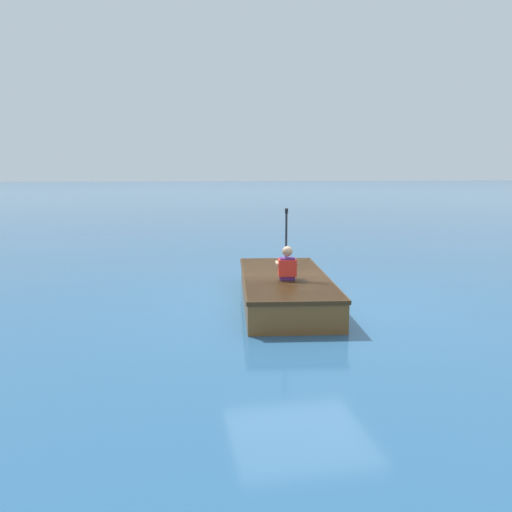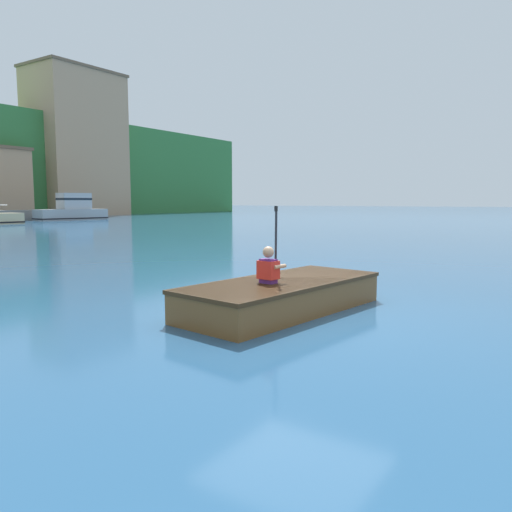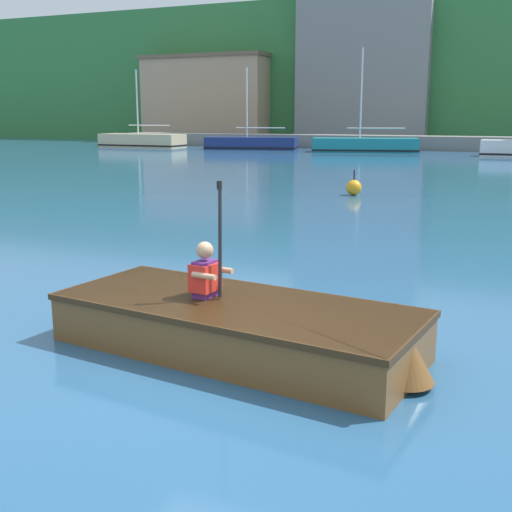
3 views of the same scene
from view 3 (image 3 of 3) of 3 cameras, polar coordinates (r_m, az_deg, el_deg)
The scene contains 11 objects.
ground_plane at distance 6.11m, azimuth -3.17°, elevation -9.18°, with size 300.00×300.00×0.00m, color #28567F.
shoreline_ridge at distance 60.93m, azimuth 21.39°, elevation 14.83°, with size 120.00×20.00×11.34m.
waterfront_warehouse_left at distance 59.56m, azimuth -2.70°, elevation 13.71°, with size 11.19×11.40×7.17m.
waterfront_office_block_center at distance 54.53m, azimuth 10.09°, elevation 18.35°, with size 10.60×6.66×16.06m.
marina_dock at distance 43.79m, azimuth 20.01°, elevation 9.34°, with size 52.66×2.40×0.90m.
moored_boat_dock_west_inner at distance 43.26m, azimuth -0.42°, elevation 9.97°, with size 6.33×3.16×5.27m.
moored_boat_dock_center_near at distance 46.87m, azimuth -10.09°, elevation 10.04°, with size 6.12×2.21×5.34m.
moored_boat_dock_center_far at distance 40.70m, azimuth 9.65°, elevation 9.67°, with size 6.78×3.80×6.20m.
rowboat_foreground at distance 6.22m, azimuth -1.33°, elevation -6.07°, with size 3.81×1.88×0.49m.
person_paddler at distance 6.30m, azimuth -4.46°, elevation -1.44°, with size 0.36×0.39×1.16m.
channel_buoy at distance 18.62m, azimuth 8.69°, elevation 6.04°, with size 0.44×0.44×0.72m.
Camera 3 is at (2.53, -5.09, 2.25)m, focal length 45.00 mm.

